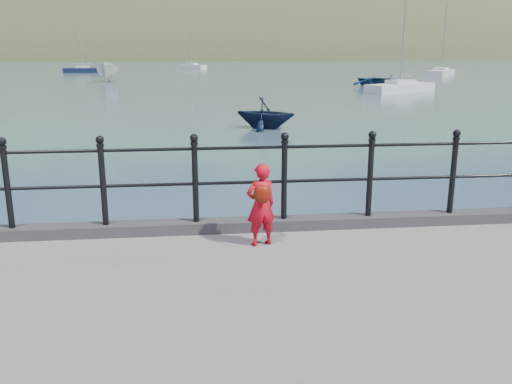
{
  "coord_description": "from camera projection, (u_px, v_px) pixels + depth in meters",
  "views": [
    {
      "loc": [
        -0.58,
        -7.2,
        3.42
      ],
      "look_at": [
        0.21,
        -0.2,
        1.55
      ],
      "focal_mm": 38.0,
      "sensor_mm": 36.0,
      "label": 1
    }
  ],
  "objects": [
    {
      "name": "launch_white",
      "position": [
        108.0,
        72.0,
        57.35
      ],
      "size": [
        2.18,
        5.52,
        2.12
      ],
      "primitive_type": "imported",
      "rotation": [
        0.0,
        0.0,
        0.02
      ],
      "color": "silver",
      "rests_on": "ground"
    },
    {
      "name": "sailboat_near",
      "position": [
        400.0,
        88.0,
        43.5
      ],
      "size": [
        6.64,
        4.95,
        9.06
      ],
      "rotation": [
        0.0,
        0.0,
        0.53
      ],
      "color": "silver",
      "rests_on": "ground"
    },
    {
      "name": "sailboat_far",
      "position": [
        441.0,
        72.0,
        72.13
      ],
      "size": [
        6.49,
        7.67,
        11.13
      ],
      "rotation": [
        0.0,
        0.0,
        0.93
      ],
      "color": "silver",
      "rests_on": "ground"
    },
    {
      "name": "ground",
      "position": [
        240.0,
        292.0,
        7.85
      ],
      "size": [
        600.0,
        600.0,
        0.0
      ],
      "primitive_type": "plane",
      "color": "#2D4251",
      "rests_on": "ground"
    },
    {
      "name": "launch_navy",
      "position": [
        265.0,
        113.0,
        23.75
      ],
      "size": [
        3.4,
        3.25,
        1.39
      ],
      "primitive_type": "imported",
      "rotation": [
        0.0,
        0.0,
        1.09
      ],
      "color": "black",
      "rests_on": "ground"
    },
    {
      "name": "kerb",
      "position": [
        240.0,
        225.0,
        7.43
      ],
      "size": [
        60.0,
        0.3,
        0.15
      ],
      "primitive_type": "cube",
      "color": "#28282B",
      "rests_on": "quay"
    },
    {
      "name": "far_shore",
      "position": [
        280.0,
        107.0,
        247.75
      ],
      "size": [
        830.0,
        200.0,
        156.0
      ],
      "color": "#333A21",
      "rests_on": "ground"
    },
    {
      "name": "railing",
      "position": [
        240.0,
        172.0,
        7.24
      ],
      "size": [
        18.11,
        0.11,
        1.2
      ],
      "color": "black",
      "rests_on": "kerb"
    },
    {
      "name": "child",
      "position": [
        261.0,
        204.0,
        6.76
      ],
      "size": [
        0.44,
        0.36,
        1.05
      ],
      "rotation": [
        0.0,
        0.0,
        3.42
      ],
      "color": "red",
      "rests_on": "quay"
    },
    {
      "name": "sailboat_deep",
      "position": [
        192.0,
        67.0,
        94.39
      ],
      "size": [
        5.31,
        4.87,
        8.31
      ],
      "rotation": [
        0.0,
        0.0,
        -0.71
      ],
      "color": "silver",
      "rests_on": "ground"
    },
    {
      "name": "sailboat_left",
      "position": [
        83.0,
        70.0,
        78.91
      ],
      "size": [
        5.54,
        2.09,
        7.8
      ],
      "rotation": [
        0.0,
        0.0,
        0.08
      ],
      "color": "black",
      "rests_on": "ground"
    },
    {
      "name": "launch_blue",
      "position": [
        385.0,
        81.0,
        48.62
      ],
      "size": [
        6.12,
        7.03,
        1.22
      ],
      "primitive_type": "imported",
      "rotation": [
        0.0,
        0.0,
        0.39
      ],
      "color": "navy",
      "rests_on": "ground"
    }
  ]
}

